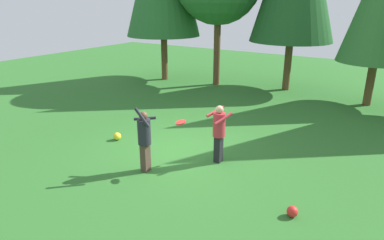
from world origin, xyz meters
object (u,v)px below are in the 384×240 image
person_thrower (144,136)px  person_catcher (219,129)px  ball_red (292,211)px  ball_yellow (117,136)px  frisbee (181,122)px

person_thrower → person_catcher: size_ratio=1.11×
ball_red → ball_yellow: size_ratio=0.94×
ball_red → ball_yellow: (-6.04, 1.03, 0.01)m
frisbee → ball_yellow: bearing=167.9°
frisbee → ball_yellow: size_ratio=1.48×
frisbee → person_thrower: bearing=-149.2°
person_thrower → ball_red: 4.00m
person_thrower → person_catcher: person_thrower is taller
person_catcher → ball_red: size_ratio=6.91×
person_catcher → frisbee: person_catcher is taller
person_thrower → person_catcher: 2.03m
person_thrower → ball_red: size_ratio=7.67×
frisbee → ball_red: frisbee is taller
person_thrower → person_catcher: bearing=17.3°
person_catcher → frisbee: (-0.55, -1.03, 0.41)m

